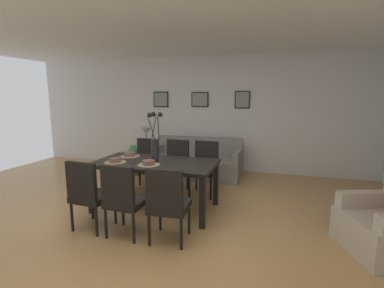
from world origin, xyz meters
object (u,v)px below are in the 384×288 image
dining_table (155,166)px  dining_chair_near_left (89,192)px  sofa (196,163)px  dining_chair_near_right (146,161)px  bowl_near_left (115,160)px  dining_chair_mid_right (205,165)px  side_table (147,161)px  framed_picture_center (200,100)px  framed_picture_right (242,100)px  dining_chair_mid_left (168,201)px  dining_chair_far_right (175,163)px  table_lamp (146,133)px  framed_picture_left (161,99)px  bowl_far_left (149,162)px  potted_plant (133,158)px  bowl_near_right (130,154)px  centerpiece_vase (155,143)px  dining_chair_far_left (124,197)px

dining_table → dining_chair_near_left: 1.03m
dining_table → sofa: (0.10, 1.91, -0.39)m
dining_chair_near_right → bowl_near_left: dining_chair_near_right is taller
dining_chair_mid_right → side_table: (-1.58, 0.95, -0.25)m
side_table → framed_picture_center: 1.86m
dining_chair_near_right → framed_picture_right: 2.55m
dining_chair_mid_left → side_table: 3.16m
dining_chair_far_right → side_table: (-1.03, 0.95, -0.25)m
table_lamp → framed_picture_left: (0.06, 0.72, 0.73)m
sofa → dining_table: bearing=-93.0°
dining_chair_mid_right → sofa: size_ratio=0.48×
dining_chair_mid_right → framed_picture_center: size_ratio=2.28×
dining_chair_far_right → bowl_near_left: size_ratio=5.41×
bowl_far_left → dining_chair_near_left: bearing=-128.9°
table_lamp → potted_plant: size_ratio=0.76×
framed_picture_left → potted_plant: size_ratio=0.56×
side_table → sofa: bearing=3.8°
dining_table → bowl_far_left: bowl_far_left is taller
sofa → framed_picture_right: (0.87, 0.64, 1.35)m
dining_table → bowl_near_right: bearing=158.1°
framed_picture_right → framed_picture_center: bearing=-180.0°
side_table → centerpiece_vase: bearing=-60.5°
sofa → potted_plant: (-1.34, -0.34, 0.09)m
centerpiece_vase → framed_picture_right: 2.79m
dining_chair_mid_left → side_table: dining_chair_mid_left is taller
dining_chair_far_right → framed_picture_left: bearing=120.1°
dining_chair_near_right → framed_picture_left: framed_picture_left is taller
dining_table → bowl_near_left: (-0.54, -0.22, 0.12)m
framed_picture_center → table_lamp: bearing=-145.3°
centerpiece_vase → dining_chair_far_left: bearing=-91.0°
dining_chair_near_left → sofa: (0.63, 2.78, -0.23)m
potted_plant → table_lamp: bearing=52.3°
dining_chair_near_left → framed_picture_left: 3.63m
dining_chair_near_left → dining_chair_far_right: bearing=73.3°
framed_picture_left → framed_picture_right: bearing=0.0°
bowl_near_right → potted_plant: size_ratio=0.25×
potted_plant → dining_table: bearing=-51.7°
bowl_far_left → table_lamp: table_lamp is taller
dining_chair_mid_right → bowl_near_left: size_ratio=5.41×
bowl_near_right → potted_plant: (-0.70, 1.35, -0.41)m
dining_chair_mid_left → potted_plant: dining_chair_mid_left is taller
framed_picture_right → framed_picture_left: bearing=-180.0°
dining_table → dining_chair_far_left: 0.91m
centerpiece_vase → framed_picture_right: bearing=69.2°
dining_chair_near_left → potted_plant: (-0.71, 2.44, -0.14)m
bowl_near_right → dining_chair_mid_right: bearing=31.8°
framed_picture_right → centerpiece_vase: bearing=-110.8°
bowl_near_right → potted_plant: 1.58m
bowl_near_right → sofa: bowl_near_right is taller
table_lamp → centerpiece_vase: bearing=-60.5°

